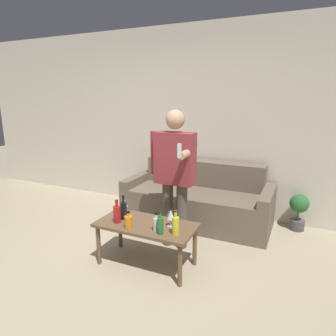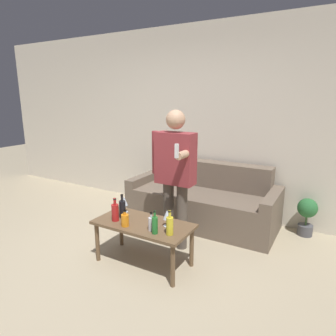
{
  "view_description": "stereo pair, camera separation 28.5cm",
  "coord_description": "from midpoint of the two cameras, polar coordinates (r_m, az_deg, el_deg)",
  "views": [
    {
      "loc": [
        1.66,
        -1.96,
        1.72
      ],
      "look_at": [
        0.33,
        0.91,
        0.95
      ],
      "focal_mm": 32.0,
      "sensor_mm": 36.0,
      "label": 1
    },
    {
      "loc": [
        1.91,
        -1.83,
        1.72
      ],
      "look_at": [
        0.33,
        0.91,
        0.95
      ],
      "focal_mm": 32.0,
      "sensor_mm": 36.0,
      "label": 2
    }
  ],
  "objects": [
    {
      "name": "ground_plane",
      "position": [
        3.12,
        -11.9,
        -20.1
      ],
      "size": [
        16.0,
        16.0,
        0.0
      ],
      "primitive_type": "plane",
      "color": "tan"
    },
    {
      "name": "wall_back",
      "position": [
        4.52,
        6.6,
        8.87
      ],
      "size": [
        8.0,
        0.06,
        2.7
      ],
      "color": "beige",
      "rests_on": "ground_plane"
    },
    {
      "name": "couch",
      "position": [
        4.19,
        8.64,
        -6.33
      ],
      "size": [
        1.99,
        0.83,
        0.81
      ],
      "color": "#6B5B4C",
      "rests_on": "ground_plane"
    },
    {
      "name": "coffee_table",
      "position": [
        3.12,
        -2.07,
        -11.36
      ],
      "size": [
        1.01,
        0.5,
        0.46
      ],
      "color": "brown",
      "rests_on": "ground_plane"
    },
    {
      "name": "bottle_orange",
      "position": [
        3.01,
        -5.49,
        -9.84
      ],
      "size": [
        0.08,
        0.08,
        0.17
      ],
      "color": "orange",
      "rests_on": "coffee_table"
    },
    {
      "name": "bottle_green",
      "position": [
        2.82,
        3.28,
        -10.88
      ],
      "size": [
        0.07,
        0.07,
        0.24
      ],
      "color": "yellow",
      "rests_on": "coffee_table"
    },
    {
      "name": "bottle_dark",
      "position": [
        3.2,
        -6.16,
        -7.71
      ],
      "size": [
        0.07,
        0.07,
        0.26
      ],
      "color": "black",
      "rests_on": "coffee_table"
    },
    {
      "name": "bottle_yellow",
      "position": [
        2.84,
        0.39,
        -10.77
      ],
      "size": [
        0.06,
        0.06,
        0.23
      ],
      "color": "#23752D",
      "rests_on": "coffee_table"
    },
    {
      "name": "bottle_red",
      "position": [
        3.14,
        -7.53,
        -8.31
      ],
      "size": [
        0.08,
        0.08,
        0.24
      ],
      "color": "#B21E1E",
      "rests_on": "coffee_table"
    },
    {
      "name": "bottle_clear",
      "position": [
        2.91,
        -0.37,
        -10.56
      ],
      "size": [
        0.06,
        0.06,
        0.18
      ],
      "color": "silver",
      "rests_on": "coffee_table"
    },
    {
      "name": "wine_glass_near",
      "position": [
        2.98,
        2.58,
        -9.01
      ],
      "size": [
        0.08,
        0.08,
        0.17
      ],
      "color": "silver",
      "rests_on": "coffee_table"
    },
    {
      "name": "wine_glass_far",
      "position": [
        3.34,
        -5.92,
        -6.38
      ],
      "size": [
        0.08,
        0.08,
        0.18
      ],
      "color": "silver",
      "rests_on": "coffee_table"
    },
    {
      "name": "person_standing_front",
      "position": [
        3.31,
        3.76,
        -0.39
      ],
      "size": [
        0.52,
        0.42,
        1.57
      ],
      "color": "brown",
      "rests_on": "ground_plane"
    },
    {
      "name": "potted_plant",
      "position": [
        4.2,
        26.75,
        -7.76
      ],
      "size": [
        0.24,
        0.24,
        0.48
      ],
      "color": "#4C4C51",
      "rests_on": "ground_plane"
    }
  ]
}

